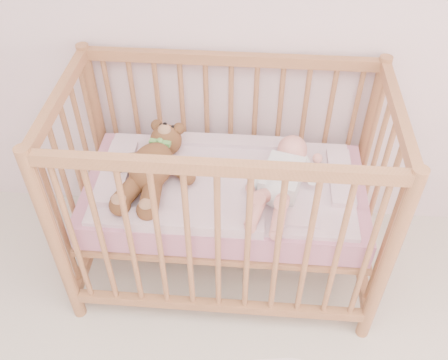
# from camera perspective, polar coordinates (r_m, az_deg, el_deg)

# --- Properties ---
(crib) EXTENTS (1.36, 0.76, 1.00)m
(crib) POSITION_cam_1_polar(r_m,az_deg,el_deg) (2.21, 0.10, -1.37)
(crib) COLOR #B8794E
(crib) RESTS_ON floor
(mattress) EXTENTS (1.22, 0.62, 0.13)m
(mattress) POSITION_cam_1_polar(r_m,az_deg,el_deg) (2.22, 0.10, -1.65)
(mattress) COLOR #C77C99
(mattress) RESTS_ON crib
(blanket) EXTENTS (1.10, 0.58, 0.06)m
(blanket) POSITION_cam_1_polar(r_m,az_deg,el_deg) (2.17, 0.11, -0.25)
(blanket) COLOR #D290A6
(blanket) RESTS_ON mattress
(baby) EXTENTS (0.43, 0.65, 0.14)m
(baby) POSITION_cam_1_polar(r_m,az_deg,el_deg) (2.10, 6.68, 0.50)
(baby) COLOR white
(baby) RESTS_ON blanket
(teddy_bear) EXTENTS (0.48, 0.62, 0.16)m
(teddy_bear) POSITION_cam_1_polar(r_m,az_deg,el_deg) (2.13, -8.28, 1.50)
(teddy_bear) COLOR brown
(teddy_bear) RESTS_ON blanket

